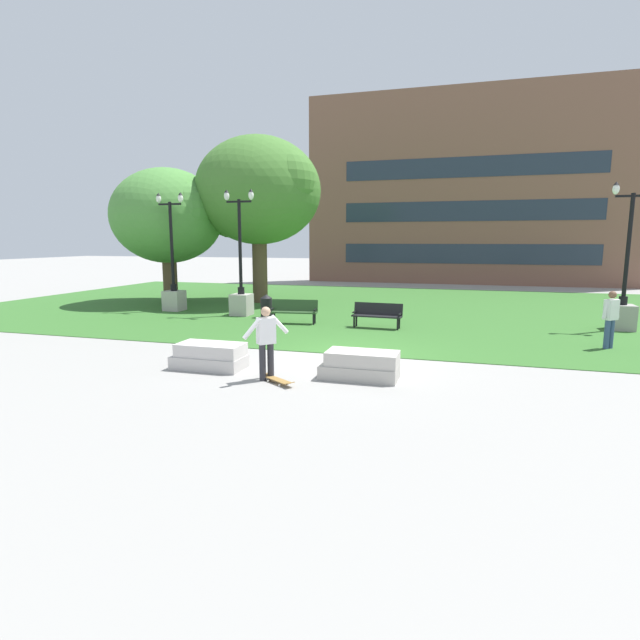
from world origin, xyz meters
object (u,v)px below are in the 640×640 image
lamp_post_left (174,287)px  person_bystander_near_lawn (611,316)px  park_bench_near_left (294,310)px  park_bench_near_right (377,314)px  concrete_block_left (361,365)px  trash_bin (266,306)px  lamp_post_center (241,290)px  person_skateboarder (266,339)px  skateboard (278,380)px  lamp_post_right (623,301)px  concrete_block_center (210,356)px

lamp_post_left → person_bystander_near_lawn: (16.81, -3.44, -0.09)m
park_bench_near_left → park_bench_near_right: 3.25m
lamp_post_left → park_bench_near_left: bearing=-15.6°
concrete_block_left → person_bystander_near_lawn: bearing=38.8°
park_bench_near_right → trash_bin: trash_bin is taller
lamp_post_center → lamp_post_left: (-3.55, 0.45, -0.00)m
person_skateboarder → trash_bin: 9.35m
concrete_block_left → person_bystander_near_lawn: (6.40, 5.15, 0.68)m
park_bench_near_right → lamp_post_center: bearing=166.7°
skateboard → lamp_post_right: 13.52m
person_skateboarder → park_bench_near_right: person_skateboarder is taller
concrete_block_left → lamp_post_right: (7.66, 8.74, 0.76)m
concrete_block_left → lamp_post_center: 10.68m
lamp_post_left → person_bystander_near_lawn: 17.16m
lamp_post_left → trash_bin: size_ratio=5.45×
concrete_block_center → person_bystander_near_lawn: 11.55m
person_skateboarder → skateboard: bearing=-29.3°
concrete_block_center → park_bench_near_left: park_bench_near_left is taller
concrete_block_center → lamp_post_center: (-3.03, 8.31, 0.77)m
lamp_post_left → person_bystander_near_lawn: lamp_post_left is taller
person_bystander_near_lawn → concrete_block_center: bearing=-152.5°
lamp_post_center → concrete_block_left: bearing=-49.9°
person_bystander_near_lawn → person_skateboarder: bearing=-145.0°
park_bench_near_left → person_bystander_near_lawn: person_bystander_near_lawn is taller
trash_bin → concrete_block_left: bearing=-54.5°
concrete_block_center → person_bystander_near_lawn: size_ratio=1.05×
lamp_post_right → person_bystander_near_lawn: 3.81m
lamp_post_left → lamp_post_center: bearing=-7.2°
skateboard → concrete_block_center: bearing=159.6°
concrete_block_center → skateboard: size_ratio=1.88×
park_bench_near_left → person_bystander_near_lawn: bearing=-9.0°
person_bystander_near_lawn → lamp_post_right: bearing=70.7°
person_skateboarder → lamp_post_left: bearing=131.8°
park_bench_near_right → lamp_post_center: size_ratio=0.35×
lamp_post_left → trash_bin: lamp_post_left is taller
concrete_block_left → lamp_post_center: bearing=130.1°
concrete_block_center → lamp_post_center: lamp_post_center is taller
trash_bin → person_bystander_near_lawn: size_ratio=0.56×
skateboard → person_bystander_near_lawn: size_ratio=0.56×
person_skateboarder → trash_bin: size_ratio=1.78×
skateboard → park_bench_near_left: park_bench_near_left is taller
lamp_post_center → skateboard: bearing=-60.4°
lamp_post_center → lamp_post_left: 3.57m
person_skateboarder → person_bystander_near_lawn: person_bystander_near_lawn is taller
trash_bin → park_bench_near_left: bearing=-33.8°
lamp_post_right → lamp_post_left: 18.07m
skateboard → park_bench_near_right: (0.93, 7.66, 0.45)m
park_bench_near_right → skateboard: bearing=-96.9°
lamp_post_center → trash_bin: 1.41m
concrete_block_center → park_bench_near_left: 6.97m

